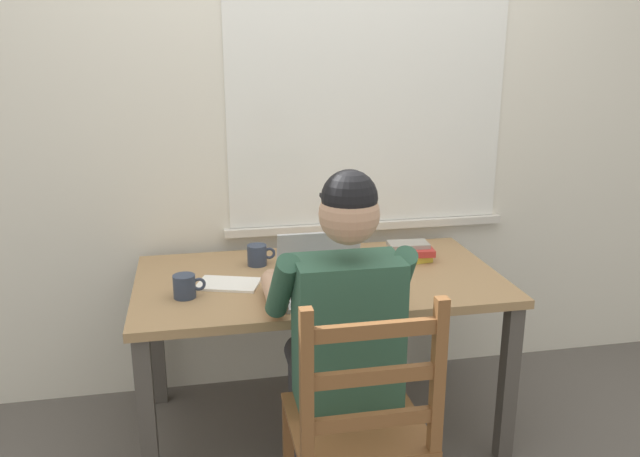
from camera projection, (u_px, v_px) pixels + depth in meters
ground_plane at (319, 426)px, 2.86m from camera, size 8.00×8.00×0.00m
back_wall at (300, 117)px, 2.95m from camera, size 6.00×0.08×2.60m
desk at (319, 295)px, 2.68m from camera, size 1.48×0.81×0.70m
seated_person at (340, 327)px, 2.21m from camera, size 0.50×0.60×1.26m
wooden_chair at (360, 431)px, 2.00m from camera, size 0.42×0.42×0.96m
laptop at (323, 280)px, 2.47m from camera, size 0.33×0.30×0.23m
computer_mouse at (386, 291)px, 2.46m from camera, size 0.06×0.10×0.03m
coffee_mug_white at (298, 256)px, 2.77m from camera, size 0.12×0.08×0.09m
coffee_mug_dark at (185, 286)px, 2.43m from camera, size 0.12×0.08×0.09m
coffee_mug_spare at (258, 255)px, 2.78m from camera, size 0.12×0.08×0.09m
book_stack_main at (410, 252)px, 2.85m from camera, size 0.20×0.16×0.08m
paper_pile_near_laptop at (328, 272)px, 2.68m from camera, size 0.22×0.19×0.01m
paper_pile_back_corner at (228, 284)px, 2.56m from camera, size 0.27×0.22×0.01m
paper_pile_side at (305, 280)px, 2.61m from camera, size 0.28×0.25×0.01m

